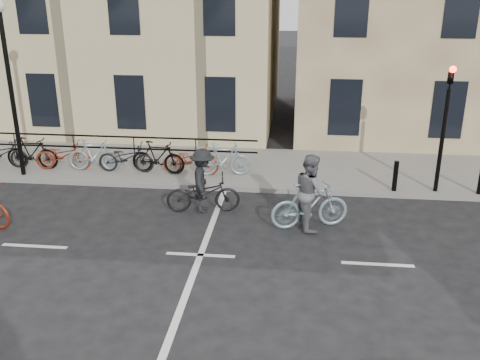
# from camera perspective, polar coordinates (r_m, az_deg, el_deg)

# --- Properties ---
(ground) EXTENTS (120.00, 120.00, 0.00)m
(ground) POSITION_cam_1_polar(r_m,az_deg,el_deg) (12.44, -4.24, -7.99)
(ground) COLOR black
(ground) RESTS_ON ground
(sidewalk) EXTENTS (46.00, 4.00, 0.15)m
(sidewalk) POSITION_cam_1_polar(r_m,az_deg,el_deg) (18.75, -13.05, 1.76)
(sidewalk) COLOR slate
(sidewalk) RESTS_ON ground
(building_west) EXTENTS (20.00, 10.00, 10.00)m
(building_west) POSITION_cam_1_polar(r_m,az_deg,el_deg) (26.22, -19.75, 17.65)
(building_west) COLOR tan
(building_west) RESTS_ON sidewalk
(traffic_light) EXTENTS (0.18, 0.30, 3.90)m
(traffic_light) POSITION_cam_1_polar(r_m,az_deg,el_deg) (16.01, 21.09, 6.60)
(traffic_light) COLOR black
(traffic_light) RESTS_ON sidewalk
(lamp_post) EXTENTS (0.36, 0.36, 5.28)m
(lamp_post) POSITION_cam_1_polar(r_m,az_deg,el_deg) (17.58, -23.53, 10.86)
(lamp_post) COLOR black
(lamp_post) RESTS_ON sidewalk
(bollard_east) EXTENTS (0.14, 0.14, 0.90)m
(bollard_east) POSITION_cam_1_polar(r_m,az_deg,el_deg) (16.17, 16.24, 0.41)
(bollard_east) COLOR black
(bollard_east) RESTS_ON sidewalk
(parked_bikes) EXTENTS (9.35, 1.23, 1.05)m
(parked_bikes) POSITION_cam_1_polar(r_m,az_deg,el_deg) (17.68, -13.78, 2.50)
(parked_bikes) COLOR black
(parked_bikes) RESTS_ON sidewalk
(cyclist_grey) EXTENTS (2.10, 1.13, 1.95)m
(cyclist_grey) POSITION_cam_1_polar(r_m,az_deg,el_deg) (13.53, 7.50, -1.99)
(cyclist_grey) COLOR #7E9AA5
(cyclist_grey) RESTS_ON ground
(cyclist_dark) EXTENTS (2.07, 1.23, 1.77)m
(cyclist_dark) POSITION_cam_1_polar(r_m,az_deg,el_deg) (14.44, -3.98, -0.78)
(cyclist_dark) COLOR black
(cyclist_dark) RESTS_ON ground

